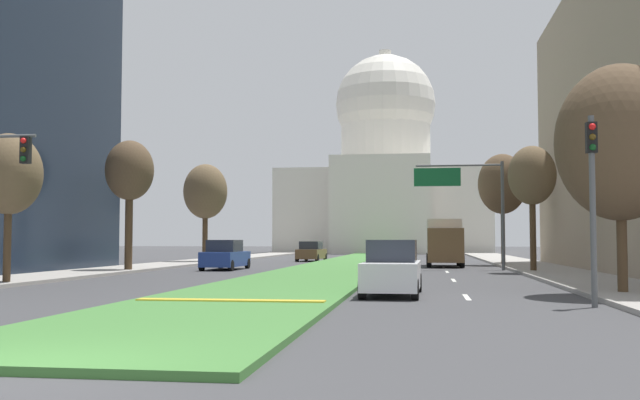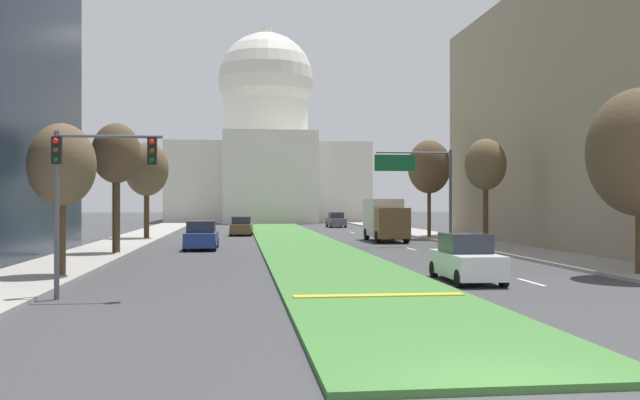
{
  "view_description": "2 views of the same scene",
  "coord_description": "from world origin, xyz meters",
  "px_view_note": "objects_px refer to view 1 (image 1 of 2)",
  "views": [
    {
      "loc": [
        5.23,
        -8.97,
        1.83
      ],
      "look_at": [
        -0.65,
        32.35,
        4.13
      ],
      "focal_mm": 40.27,
      "sensor_mm": 36.0,
      "label": 1
    },
    {
      "loc": [
        -4.26,
        -10.3,
        3.04
      ],
      "look_at": [
        2.01,
        42.43,
        3.12
      ],
      "focal_mm": 38.57,
      "sensor_mm": 36.0,
      "label": 2
    }
  ],
  "objects_px": {
    "sedan_distant": "(311,252)",
    "sedan_far_horizon": "(439,249)",
    "sedan_midblock": "(225,256)",
    "box_truck_delivery": "(444,242)",
    "street_tree_right_far": "(502,184)",
    "street_tree_left_far": "(205,192)",
    "sedan_lead_stopped": "(392,270)",
    "street_tree_left_near": "(9,175)",
    "overhead_guide_sign": "(469,193)",
    "traffic_light_near_right": "(592,185)",
    "capitol_building": "(385,180)",
    "street_tree_right_near": "(620,143)",
    "street_tree_right_mid": "(532,177)",
    "street_tree_left_mid": "(130,172)"
  },
  "relations": [
    {
      "from": "traffic_light_near_right",
      "to": "sedan_far_horizon",
      "type": "distance_m",
      "value": 57.55
    },
    {
      "from": "traffic_light_near_right",
      "to": "street_tree_left_near",
      "type": "relative_size",
      "value": 0.85
    },
    {
      "from": "capitol_building",
      "to": "sedan_lead_stopped",
      "type": "distance_m",
      "value": 81.94
    },
    {
      "from": "capitol_building",
      "to": "street_tree_right_near",
      "type": "relative_size",
      "value": 3.96
    },
    {
      "from": "traffic_light_near_right",
      "to": "street_tree_right_far",
      "type": "relative_size",
      "value": 0.66
    },
    {
      "from": "capitol_building",
      "to": "sedan_midblock",
      "type": "relative_size",
      "value": 6.36
    },
    {
      "from": "street_tree_right_mid",
      "to": "sedan_lead_stopped",
      "type": "bearing_deg",
      "value": -112.59
    },
    {
      "from": "capitol_building",
      "to": "overhead_guide_sign",
      "type": "relative_size",
      "value": 4.61
    },
    {
      "from": "street_tree_left_near",
      "to": "street_tree_right_near",
      "type": "xyz_separation_m",
      "value": [
        22.75,
        -2.21,
        0.56
      ]
    },
    {
      "from": "overhead_guide_sign",
      "to": "sedan_midblock",
      "type": "bearing_deg",
      "value": -173.77
    },
    {
      "from": "sedan_lead_stopped",
      "to": "overhead_guide_sign",
      "type": "bearing_deg",
      "value": 79.3
    },
    {
      "from": "sedan_distant",
      "to": "sedan_far_horizon",
      "type": "bearing_deg",
      "value": 58.58
    },
    {
      "from": "sedan_midblock",
      "to": "sedan_distant",
      "type": "bearing_deg",
      "value": 81.62
    },
    {
      "from": "street_tree_left_near",
      "to": "box_truck_delivery",
      "type": "bearing_deg",
      "value": 52.1
    },
    {
      "from": "sedan_lead_stopped",
      "to": "sedan_far_horizon",
      "type": "relative_size",
      "value": 0.95
    },
    {
      "from": "sedan_midblock",
      "to": "sedan_far_horizon",
      "type": "bearing_deg",
      "value": 69.06
    },
    {
      "from": "street_tree_right_far",
      "to": "sedan_distant",
      "type": "height_order",
      "value": "street_tree_right_far"
    },
    {
      "from": "capitol_building",
      "to": "street_tree_right_near",
      "type": "bearing_deg",
      "value": -81.79
    },
    {
      "from": "street_tree_right_mid",
      "to": "sedan_lead_stopped",
      "type": "distance_m",
      "value": 18.72
    },
    {
      "from": "street_tree_right_mid",
      "to": "street_tree_right_far",
      "type": "distance_m",
      "value": 11.85
    },
    {
      "from": "sedan_distant",
      "to": "street_tree_left_far",
      "type": "bearing_deg",
      "value": -141.68
    },
    {
      "from": "capitol_building",
      "to": "street_tree_left_mid",
      "type": "xyz_separation_m",
      "value": [
        -11.1,
        -66.52,
        -4.91
      ]
    },
    {
      "from": "street_tree_left_far",
      "to": "street_tree_right_mid",
      "type": "bearing_deg",
      "value": -30.43
    },
    {
      "from": "street_tree_left_far",
      "to": "sedan_lead_stopped",
      "type": "relative_size",
      "value": 1.76
    },
    {
      "from": "street_tree_left_far",
      "to": "sedan_far_horizon",
      "type": "xyz_separation_m",
      "value": [
        18.43,
        23.88,
        -4.71
      ]
    },
    {
      "from": "capitol_building",
      "to": "street_tree_left_near",
      "type": "bearing_deg",
      "value": -98.08
    },
    {
      "from": "street_tree_left_mid",
      "to": "sedan_lead_stopped",
      "type": "bearing_deg",
      "value": -43.81
    },
    {
      "from": "sedan_far_horizon",
      "to": "street_tree_right_mid",
      "type": "bearing_deg",
      "value": -83.51
    },
    {
      "from": "sedan_midblock",
      "to": "sedan_far_horizon",
      "type": "distance_m",
      "value": 37.95
    },
    {
      "from": "street_tree_right_near",
      "to": "sedan_lead_stopped",
      "type": "relative_size",
      "value": 1.73
    },
    {
      "from": "capitol_building",
      "to": "street_tree_right_near",
      "type": "height_order",
      "value": "capitol_building"
    },
    {
      "from": "sedan_distant",
      "to": "sedan_far_horizon",
      "type": "height_order",
      "value": "sedan_far_horizon"
    },
    {
      "from": "capitol_building",
      "to": "sedan_lead_stopped",
      "type": "relative_size",
      "value": 6.86
    },
    {
      "from": "street_tree_left_far",
      "to": "sedan_midblock",
      "type": "distance_m",
      "value": 13.4
    },
    {
      "from": "sedan_distant",
      "to": "box_truck_delivery",
      "type": "bearing_deg",
      "value": -43.56
    },
    {
      "from": "capitol_building",
      "to": "sedan_far_horizon",
      "type": "distance_m",
      "value": 29.78
    },
    {
      "from": "street_tree_right_mid",
      "to": "sedan_far_horizon",
      "type": "xyz_separation_m",
      "value": [
        -4.23,
        37.19,
        -4.47
      ]
    },
    {
      "from": "box_truck_delivery",
      "to": "street_tree_right_far",
      "type": "bearing_deg",
      "value": 33.87
    },
    {
      "from": "traffic_light_near_right",
      "to": "sedan_far_horizon",
      "type": "height_order",
      "value": "traffic_light_near_right"
    },
    {
      "from": "street_tree_right_far",
      "to": "street_tree_left_far",
      "type": "bearing_deg",
      "value": 176.21
    },
    {
      "from": "street_tree_left_far",
      "to": "sedan_far_horizon",
      "type": "bearing_deg",
      "value": 52.33
    },
    {
      "from": "sedan_lead_stopped",
      "to": "sedan_far_horizon",
      "type": "xyz_separation_m",
      "value": [
        2.75,
        53.99,
        -0.03
      ]
    },
    {
      "from": "overhead_guide_sign",
      "to": "sedan_lead_stopped",
      "type": "distance_m",
      "value": 20.84
    },
    {
      "from": "street_tree_right_near",
      "to": "sedan_far_horizon",
      "type": "distance_m",
      "value": 53.69
    },
    {
      "from": "overhead_guide_sign",
      "to": "sedan_lead_stopped",
      "type": "bearing_deg",
      "value": -100.7
    },
    {
      "from": "street_tree_left_far",
      "to": "sedan_lead_stopped",
      "type": "xyz_separation_m",
      "value": [
        15.68,
        -30.11,
        -4.67
      ]
    },
    {
      "from": "sedan_lead_stopped",
      "to": "sedan_midblock",
      "type": "height_order",
      "value": "sedan_lead_stopped"
    },
    {
      "from": "overhead_guide_sign",
      "to": "street_tree_left_far",
      "type": "xyz_separation_m",
      "value": [
        -19.48,
        9.98,
        0.88
      ]
    },
    {
      "from": "street_tree_right_mid",
      "to": "sedan_midblock",
      "type": "relative_size",
      "value": 1.48
    },
    {
      "from": "sedan_lead_stopped",
      "to": "street_tree_right_near",
      "type": "bearing_deg",
      "value": 5.11
    }
  ]
}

